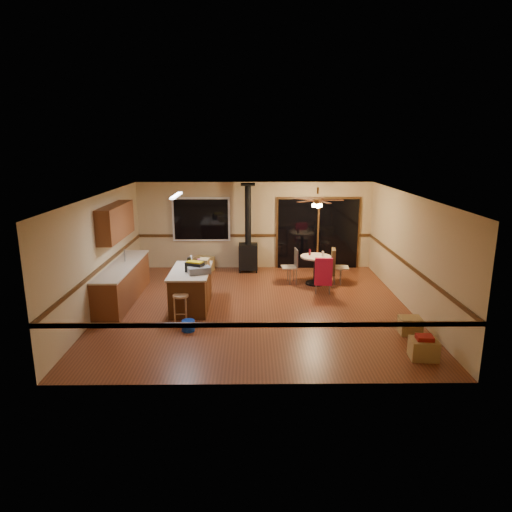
{
  "coord_description": "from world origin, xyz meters",
  "views": [
    {
      "loc": [
        -0.12,
        -10.02,
        3.71
      ],
      "look_at": [
        0.0,
        0.3,
        1.15
      ],
      "focal_mm": 32.0,
      "sensor_mm": 36.0,
      "label": 1
    }
  ],
  "objects_px": {
    "chair_left": "(293,262)",
    "box_under_window": "(204,264)",
    "toolbox_grey": "(199,270)",
    "blue_bucket": "(188,326)",
    "bar_stool": "(181,308)",
    "chair_right": "(334,262)",
    "wood_stove": "(248,247)",
    "toolbox_black": "(195,267)",
    "box_corner_a": "(424,349)",
    "box_corner_b": "(410,325)",
    "dining_table": "(315,265)",
    "kitchen_island": "(191,289)",
    "chair_near": "(323,272)"
  },
  "relations": [
    {
      "from": "bar_stool",
      "to": "box_corner_a",
      "type": "bearing_deg",
      "value": -21.03
    },
    {
      "from": "bar_stool",
      "to": "chair_right",
      "type": "relative_size",
      "value": 0.87
    },
    {
      "from": "kitchen_island",
      "to": "bar_stool",
      "type": "height_order",
      "value": "kitchen_island"
    },
    {
      "from": "dining_table",
      "to": "toolbox_black",
      "type": "bearing_deg",
      "value": -146.91
    },
    {
      "from": "blue_bucket",
      "to": "chair_right",
      "type": "bearing_deg",
      "value": 42.36
    },
    {
      "from": "wood_stove",
      "to": "chair_left",
      "type": "distance_m",
      "value": 1.69
    },
    {
      "from": "toolbox_black",
      "to": "box_corner_a",
      "type": "relative_size",
      "value": 0.85
    },
    {
      "from": "toolbox_grey",
      "to": "chair_right",
      "type": "distance_m",
      "value": 4.04
    },
    {
      "from": "dining_table",
      "to": "box_corner_b",
      "type": "xyz_separation_m",
      "value": [
        1.45,
        -3.33,
        -0.36
      ]
    },
    {
      "from": "toolbox_black",
      "to": "chair_left",
      "type": "height_order",
      "value": "toolbox_black"
    },
    {
      "from": "chair_left",
      "to": "chair_right",
      "type": "relative_size",
      "value": 0.74
    },
    {
      "from": "box_under_window",
      "to": "bar_stool",
      "type": "bearing_deg",
      "value": -91.13
    },
    {
      "from": "wood_stove",
      "to": "chair_right",
      "type": "height_order",
      "value": "wood_stove"
    },
    {
      "from": "toolbox_grey",
      "to": "box_corner_a",
      "type": "height_order",
      "value": "toolbox_grey"
    },
    {
      "from": "kitchen_island",
      "to": "toolbox_black",
      "type": "distance_m",
      "value": 0.6
    },
    {
      "from": "bar_stool",
      "to": "chair_near",
      "type": "distance_m",
      "value": 3.76
    },
    {
      "from": "toolbox_grey",
      "to": "dining_table",
      "type": "bearing_deg",
      "value": 35.77
    },
    {
      "from": "toolbox_grey",
      "to": "dining_table",
      "type": "distance_m",
      "value": 3.58
    },
    {
      "from": "kitchen_island",
      "to": "toolbox_grey",
      "type": "distance_m",
      "value": 0.65
    },
    {
      "from": "box_under_window",
      "to": "toolbox_black",
      "type": "bearing_deg",
      "value": -87.42
    },
    {
      "from": "dining_table",
      "to": "bar_stool",
      "type": "bearing_deg",
      "value": -140.28
    },
    {
      "from": "toolbox_grey",
      "to": "blue_bucket",
      "type": "relative_size",
      "value": 1.82
    },
    {
      "from": "kitchen_island",
      "to": "dining_table",
      "type": "distance_m",
      "value": 3.58
    },
    {
      "from": "wood_stove",
      "to": "toolbox_grey",
      "type": "distance_m",
      "value": 3.53
    },
    {
      "from": "toolbox_black",
      "to": "chair_left",
      "type": "xyz_separation_m",
      "value": [
        2.39,
        2.06,
        -0.42
      ]
    },
    {
      "from": "toolbox_grey",
      "to": "bar_stool",
      "type": "bearing_deg",
      "value": -119.39
    },
    {
      "from": "kitchen_island",
      "to": "box_under_window",
      "type": "xyz_separation_m",
      "value": [
        -0.02,
        3.1,
        -0.24
      ]
    },
    {
      "from": "blue_bucket",
      "to": "box_corner_a",
      "type": "xyz_separation_m",
      "value": [
        4.32,
        -1.27,
        0.07
      ]
    },
    {
      "from": "toolbox_grey",
      "to": "box_corner_b",
      "type": "relative_size",
      "value": 1.15
    },
    {
      "from": "chair_near",
      "to": "box_corner_a",
      "type": "bearing_deg",
      "value": -70.68
    },
    {
      "from": "kitchen_island",
      "to": "wood_stove",
      "type": "xyz_separation_m",
      "value": [
        1.3,
        3.05,
        0.28
      ]
    },
    {
      "from": "dining_table",
      "to": "box_under_window",
      "type": "relative_size",
      "value": 1.53
    },
    {
      "from": "box_corner_a",
      "to": "box_under_window",
      "type": "bearing_deg",
      "value": 127.79
    },
    {
      "from": "box_corner_b",
      "to": "bar_stool",
      "type": "bearing_deg",
      "value": 172.01
    },
    {
      "from": "toolbox_black",
      "to": "chair_near",
      "type": "distance_m",
      "value": 3.27
    },
    {
      "from": "wood_stove",
      "to": "box_corner_b",
      "type": "bearing_deg",
      "value": -54.69
    },
    {
      "from": "blue_bucket",
      "to": "box_under_window",
      "type": "xyz_separation_m",
      "value": [
        -0.13,
        4.47,
        0.1
      ]
    },
    {
      "from": "wood_stove",
      "to": "box_under_window",
      "type": "distance_m",
      "value": 1.42
    },
    {
      "from": "chair_left",
      "to": "box_under_window",
      "type": "bearing_deg",
      "value": 154.42
    },
    {
      "from": "toolbox_black",
      "to": "box_corner_b",
      "type": "height_order",
      "value": "toolbox_black"
    },
    {
      "from": "wood_stove",
      "to": "chair_near",
      "type": "distance_m",
      "value": 2.87
    },
    {
      "from": "blue_bucket",
      "to": "chair_right",
      "type": "distance_m",
      "value": 4.8
    },
    {
      "from": "chair_left",
      "to": "box_corner_b",
      "type": "height_order",
      "value": "chair_left"
    },
    {
      "from": "blue_bucket",
      "to": "dining_table",
      "type": "height_order",
      "value": "dining_table"
    },
    {
      "from": "chair_near",
      "to": "toolbox_grey",
      "type": "bearing_deg",
      "value": -158.03
    },
    {
      "from": "toolbox_grey",
      "to": "dining_table",
      "type": "relative_size",
      "value": 0.59
    },
    {
      "from": "box_under_window",
      "to": "chair_right",
      "type": "bearing_deg",
      "value": -18.91
    },
    {
      "from": "chair_left",
      "to": "wood_stove",
      "type": "bearing_deg",
      "value": 136.24
    },
    {
      "from": "chair_left",
      "to": "chair_right",
      "type": "height_order",
      "value": "same"
    },
    {
      "from": "kitchen_island",
      "to": "bar_stool",
      "type": "relative_size",
      "value": 2.75
    }
  ]
}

